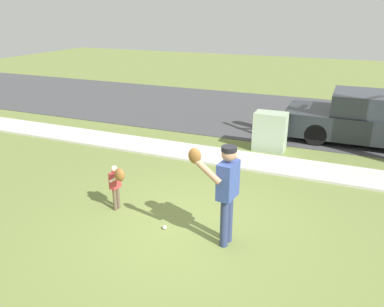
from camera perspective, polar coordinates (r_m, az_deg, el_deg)
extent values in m
plane|color=olive|center=(10.08, 7.77, -1.36)|extent=(48.00, 48.00, 0.00)
cube|color=beige|center=(10.16, 7.93, -1.01)|extent=(36.00, 1.20, 0.06)
cube|color=#424244|center=(14.83, 13.07, 5.60)|extent=(36.00, 6.80, 0.02)
cylinder|color=navy|center=(6.47, 4.83, -10.31)|extent=(0.14, 0.14, 0.88)
cylinder|color=navy|center=(6.61, 5.49, -9.62)|extent=(0.14, 0.14, 0.88)
cube|color=#33478C|center=(6.19, 5.39, -3.97)|extent=(0.29, 0.45, 0.62)
sphere|color=#A87A5B|center=(6.01, 5.53, -0.09)|extent=(0.24, 0.24, 0.24)
cylinder|color=black|center=(5.98, 5.56, 0.71)|extent=(0.25, 0.25, 0.07)
cylinder|color=#A87A5B|center=(5.99, 2.11, -2.43)|extent=(0.55, 0.17, 0.42)
ellipsoid|color=brown|center=(6.00, 0.40, -0.35)|extent=(0.24, 0.17, 0.26)
cylinder|color=#A87A5B|center=(6.40, 6.38, -2.96)|extent=(0.10, 0.10, 0.59)
cylinder|color=brown|center=(7.83, -11.00, -6.46)|extent=(0.07, 0.07, 0.47)
cylinder|color=brown|center=(7.77, -11.45, -6.73)|extent=(0.07, 0.07, 0.47)
cube|color=#B73838|center=(7.63, -11.44, -3.91)|extent=(0.15, 0.24, 0.33)
sphere|color=beige|center=(7.53, -11.56, -2.25)|extent=(0.13, 0.13, 0.13)
cylinder|color=beige|center=(7.72, -10.76, -3.47)|extent=(0.05, 0.05, 0.31)
cylinder|color=beige|center=(7.40, -11.37, -3.69)|extent=(0.29, 0.09, 0.23)
ellipsoid|color=brown|center=(7.29, -10.77, -3.14)|extent=(0.24, 0.17, 0.26)
sphere|color=white|center=(7.11, -4.12, -10.95)|extent=(0.07, 0.07, 0.07)
cube|color=#9EB293|center=(10.93, 11.57, 3.23)|extent=(0.89, 0.56, 1.09)
cube|color=#23282D|center=(12.49, 25.85, 3.74)|extent=(5.20, 1.95, 0.70)
cube|color=#2D333D|center=(12.32, 24.52, 6.88)|extent=(1.82, 1.79, 0.60)
cylinder|color=black|center=(13.37, 18.75, 4.84)|extent=(0.64, 0.22, 0.64)
cylinder|color=black|center=(11.71, 17.99, 2.74)|extent=(0.64, 0.22, 0.64)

